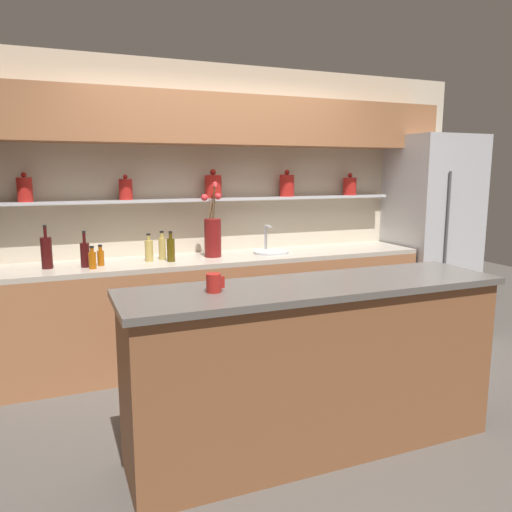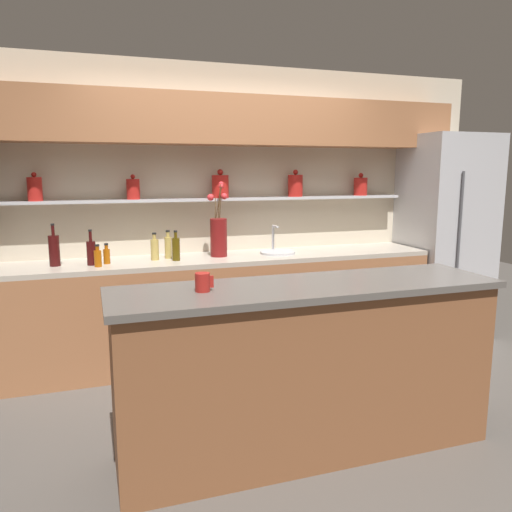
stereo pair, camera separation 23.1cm
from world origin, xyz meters
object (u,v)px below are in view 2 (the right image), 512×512
object	(u,v)px
refrigerator	(445,237)
coffee_mug	(203,282)
bottle_wine_0	(54,250)
bottle_spirit_5	(155,249)
bottle_sauce_2	(98,258)
bottle_oil_3	(176,248)
bottle_sauce_6	(107,255)
bottle_wine_4	(91,252)
bottle_spirit_1	(168,247)
flower_vase	(219,234)
sink_fixture	(277,251)

from	to	relation	value
refrigerator	coffee_mug	bearing A→B (deg)	-151.15
bottle_wine_0	bottle_spirit_5	world-z (taller)	bottle_wine_0
bottle_sauce_2	bottle_spirit_5	world-z (taller)	bottle_spirit_5
bottle_oil_3	bottle_sauce_6	distance (m)	0.56
bottle_sauce_2	bottle_wine_4	world-z (taller)	bottle_wine_4
bottle_wine_4	bottle_sauce_6	distance (m)	0.12
bottle_spirit_1	bottle_sauce_2	world-z (taller)	bottle_spirit_1
bottle_spirit_5	bottle_wine_4	bearing A→B (deg)	-171.88
bottle_spirit_1	coffee_mug	size ratio (longest dim) A/B	2.38
bottle_wine_4	bottle_oil_3	bearing A→B (deg)	-0.80
bottle_oil_3	bottle_spirit_5	world-z (taller)	bottle_oil_3
flower_vase	bottle_sauce_6	distance (m)	0.96
sink_fixture	bottle_spirit_5	world-z (taller)	sink_fixture
refrigerator	bottle_sauce_2	bearing A→B (deg)	-178.17
bottle_spirit_5	flower_vase	bearing A→B (deg)	1.16
bottle_sauce_2	bottle_sauce_6	size ratio (longest dim) A/B	1.06
flower_vase	coffee_mug	xyz separation A→B (m)	(-0.50, -1.63, -0.04)
bottle_wine_0	bottle_spirit_1	world-z (taller)	bottle_wine_0
refrigerator	bottle_spirit_5	distance (m)	2.89
sink_fixture	bottle_sauce_2	world-z (taller)	sink_fixture
bottle_spirit_1	bottle_sauce_6	distance (m)	0.52
bottle_wine_4	sink_fixture	bearing A→B (deg)	2.27
refrigerator	bottle_spirit_5	size ratio (longest dim) A/B	8.69
bottle_wine_0	bottle_wine_4	xyz separation A→B (m)	(0.27, -0.05, -0.02)
bottle_oil_3	bottle_spirit_5	bearing A→B (deg)	153.68
bottle_wine_0	coffee_mug	world-z (taller)	bottle_wine_0
bottle_wine_4	bottle_spirit_5	size ratio (longest dim) A/B	1.23
bottle_oil_3	bottle_wine_4	size ratio (longest dim) A/B	0.89
flower_vase	coffee_mug	bearing A→B (deg)	-107.15
bottle_sauce_2	coffee_mug	world-z (taller)	coffee_mug
flower_vase	bottle_wine_4	distance (m)	1.07
refrigerator	bottle_spirit_1	xyz separation A→B (m)	(-2.76, 0.10, 0.02)
bottle_wine_4	coffee_mug	distance (m)	1.64
flower_vase	bottle_wine_0	distance (m)	1.34
refrigerator	bottle_wine_0	xyz separation A→B (m)	(-3.67, 0.04, 0.04)
bottle_spirit_1	flower_vase	bearing A→B (deg)	-4.73
bottle_wine_4	bottle_sauce_6	xyz separation A→B (m)	(0.12, 0.02, -0.03)
bottle_spirit_1	bottle_sauce_6	size ratio (longest dim) A/B	1.45
bottle_wine_4	coffee_mug	xyz separation A→B (m)	(0.56, -1.54, 0.05)
bottle_sauce_2	bottle_oil_3	size ratio (longest dim) A/B	0.70
bottle_wine_0	bottle_wine_4	bearing A→B (deg)	-10.65
refrigerator	bottle_wine_0	distance (m)	3.67
refrigerator	bottle_wine_4	size ratio (longest dim) A/B	7.08
refrigerator	bottle_spirit_5	bearing A→B (deg)	178.87
refrigerator	bottle_wine_0	bearing A→B (deg)	179.43
flower_vase	bottle_wine_0	bearing A→B (deg)	-178.64
refrigerator	bottle_spirit_1	bearing A→B (deg)	177.84
flower_vase	bottle_wine_4	bearing A→B (deg)	-175.51
bottle_spirit_5	refrigerator	bearing A→B (deg)	-1.13
flower_vase	bottle_wine_0	xyz separation A→B (m)	(-1.34, -0.03, -0.07)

